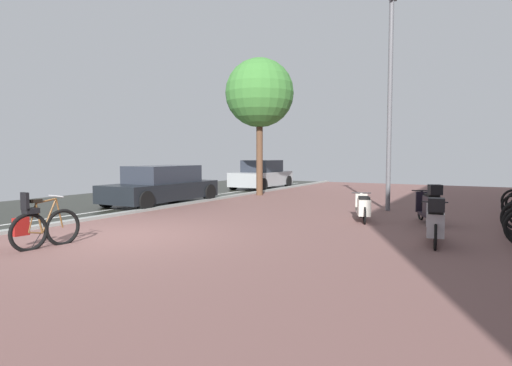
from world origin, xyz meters
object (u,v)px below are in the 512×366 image
object	(u,v)px
bicycle_foreground	(42,227)
parked_car_far	(262,175)
parked_car_near	(162,186)
lamp_post	(390,93)
scooter_far	(435,222)
scooter_mid	(363,208)
street_tree	(260,93)
scooter_near	(430,206)

from	to	relation	value
bicycle_foreground	parked_car_far	distance (m)	14.81
parked_car_near	lamp_post	distance (m)	8.21
lamp_post	parked_car_far	bearing A→B (deg)	141.98
bicycle_foreground	scooter_far	world-z (taller)	bicycle_foreground
parked_car_far	scooter_far	bearing A→B (deg)	-48.62
scooter_mid	parked_car_near	size ratio (longest dim) A/B	0.36
bicycle_foreground	street_tree	size ratio (longest dim) A/B	0.24
parked_car_near	scooter_mid	bearing A→B (deg)	-4.83
lamp_post	bicycle_foreground	bearing A→B (deg)	-117.74
scooter_far	parked_car_far	xyz separation A→B (m)	(-9.46, 10.74, 0.24)
scooter_far	lamp_post	bearing A→B (deg)	111.31
scooter_far	parked_car_near	world-z (taller)	parked_car_near
parked_car_near	parked_car_far	xyz separation A→B (m)	(-0.19, 7.86, 0.03)
scooter_far	parked_car_far	size ratio (longest dim) A/B	0.47
scooter_near	scooter_far	xyz separation A→B (m)	(0.41, -2.58, -0.03)
parked_car_near	lamp_post	size ratio (longest dim) A/B	0.68
parked_car_far	scooter_mid	bearing A→B (deg)	-48.53
scooter_far	parked_car_far	bearing A→B (deg)	131.38
scooter_near	scooter_far	size ratio (longest dim) A/B	0.87
bicycle_foreground	lamp_post	xyz separation A→B (m)	(4.50, 8.56, 3.23)
scooter_far	parked_car_near	xyz separation A→B (m)	(-9.28, 2.88, 0.21)
parked_car_near	street_tree	world-z (taller)	street_tree
bicycle_foreground	parked_car_near	xyz separation A→B (m)	(-2.90, 6.63, 0.25)
scooter_near	parked_car_near	world-z (taller)	parked_car_near
scooter_mid	street_tree	bearing A→B (deg)	138.54
parked_car_near	parked_car_far	bearing A→B (deg)	91.36
scooter_far	parked_car_near	size ratio (longest dim) A/B	0.41
scooter_near	parked_car_near	distance (m)	8.88
parked_car_near	parked_car_far	world-z (taller)	parked_car_far
parked_car_near	scooter_near	bearing A→B (deg)	-1.94
parked_car_far	scooter_near	bearing A→B (deg)	-42.02
bicycle_foreground	parked_car_far	world-z (taller)	parked_car_far
bicycle_foreground	lamp_post	size ratio (longest dim) A/B	0.21
street_tree	lamp_post	bearing A→B (deg)	-23.75
parked_car_far	street_tree	bearing A→B (deg)	-63.48
scooter_far	lamp_post	size ratio (longest dim) A/B	0.28
scooter_near	scooter_far	distance (m)	2.61
scooter_mid	street_tree	xyz separation A→B (m)	(-5.83, 5.16, 3.97)
parked_car_near	street_tree	bearing A→B (deg)	72.04
scooter_near	parked_car_far	size ratio (longest dim) A/B	0.41
scooter_mid	lamp_post	distance (m)	4.14
bicycle_foreground	parked_car_far	bearing A→B (deg)	102.02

